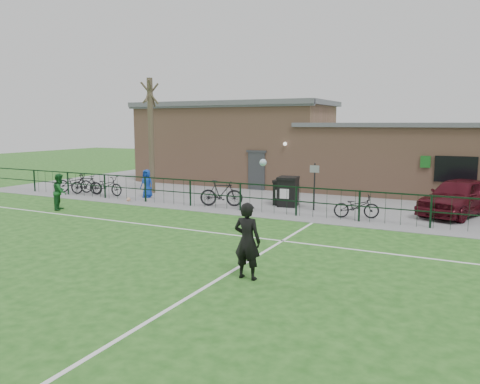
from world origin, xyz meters
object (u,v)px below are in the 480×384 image
at_px(wheelie_bin_right, 282,193).
at_px(ball_ground, 129,199).
at_px(car_maroon, 459,197).
at_px(bicycle_a, 75,183).
at_px(outfield_player, 60,192).
at_px(sign_post, 314,187).
at_px(bicycle_b, 86,184).
at_px(bicycle_d, 221,193).
at_px(spectator_child, 147,183).
at_px(bare_tree, 151,136).
at_px(bicycle_e, 356,206).
at_px(bicycle_c, 107,186).
at_px(wheelie_bin_left, 288,192).

xyz_separation_m(wheelie_bin_right, ball_ground, (-6.87, -2.43, -0.44)).
height_order(car_maroon, bicycle_a, car_maroon).
xyz_separation_m(wheelie_bin_right, outfield_player, (-8.07, -5.40, 0.23)).
height_order(sign_post, outfield_player, sign_post).
distance_m(car_maroon, bicycle_b, 17.69).
relative_size(sign_post, bicycle_d, 1.04).
bearing_deg(ball_ground, spectator_child, 85.81).
distance_m(bare_tree, bicycle_e, 11.69).
bearing_deg(bicycle_b, bare_tree, -72.14).
bearing_deg(bicycle_d, bicycle_c, 69.27).
distance_m(bicycle_a, bicycle_b, 1.00).
distance_m(wheelie_bin_left, outfield_player, 9.88).
bearing_deg(car_maroon, bicycle_e, -123.60).
height_order(wheelie_bin_right, outfield_player, outfield_player).
xyz_separation_m(bicycle_a, bicycle_d, (9.00, -0.10, 0.05)).
height_order(bicycle_b, outfield_player, outfield_player).
bearing_deg(spectator_child, bicycle_a, -177.74).
bearing_deg(wheelie_bin_left, outfield_player, -156.79).
bearing_deg(car_maroon, bicycle_d, -143.57).
bearing_deg(bare_tree, bicycle_a, -153.70).
height_order(bicycle_e, outfield_player, outfield_player).
height_order(bicycle_d, bicycle_e, bicycle_d).
relative_size(bicycle_d, outfield_player, 1.24).
bearing_deg(outfield_player, bicycle_b, 1.34).
bearing_deg(spectator_child, bare_tree, 115.47).
height_order(car_maroon, ball_ground, car_maroon).
bearing_deg(spectator_child, wheelie_bin_left, 4.36).
bearing_deg(bicycle_c, wheelie_bin_left, -84.83).
height_order(bicycle_c, bicycle_e, bicycle_c).
relative_size(bicycle_a, spectator_child, 1.42).
bearing_deg(outfield_player, bicycle_d, -86.40).
xyz_separation_m(car_maroon, ball_ground, (-14.09, -3.27, -0.67)).
relative_size(wheelie_bin_right, spectator_child, 0.75).
bearing_deg(sign_post, car_maroon, 15.83).
height_order(wheelie_bin_right, car_maroon, car_maroon).
xyz_separation_m(bicycle_b, bicycle_c, (1.24, 0.17, -0.01)).
bearing_deg(bicycle_d, bicycle_e, -109.33).
bearing_deg(outfield_player, bicycle_a, 10.10).
distance_m(car_maroon, bicycle_a, 18.65).
bearing_deg(bare_tree, wheelie_bin_left, -4.24).
bearing_deg(bicycle_d, sign_post, -97.07).
bearing_deg(wheelie_bin_right, bicycle_a, -178.53).
height_order(bare_tree, car_maroon, bare_tree).
height_order(car_maroon, spectator_child, car_maroon).
xyz_separation_m(sign_post, ball_ground, (-8.59, -1.71, -0.92)).
distance_m(bare_tree, bicycle_d, 6.11).
height_order(car_maroon, bicycle_e, car_maroon).
xyz_separation_m(wheelie_bin_left, bicycle_a, (-11.65, -1.25, -0.09)).
relative_size(wheelie_bin_right, ball_ground, 5.24).
bearing_deg(bicycle_d, car_maroon, -95.25).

